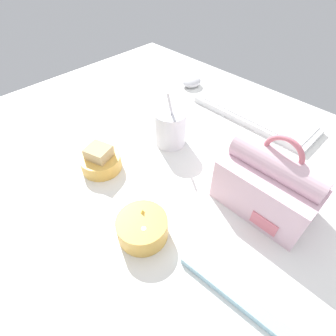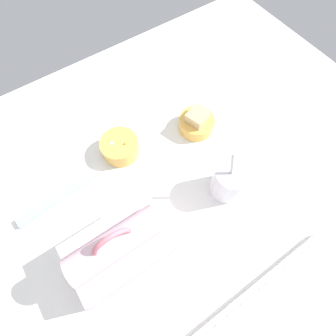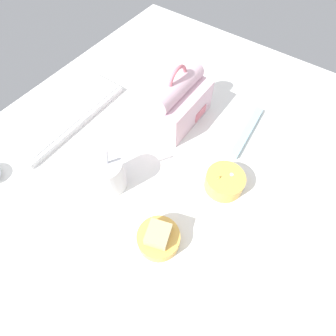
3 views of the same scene
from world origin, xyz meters
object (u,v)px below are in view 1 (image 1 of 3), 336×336
at_px(lunch_bag, 270,184).
at_px(bento_bowl_sandwich, 101,161).
at_px(keyboard, 255,114).
at_px(bento_bowl_snacks, 142,227).
at_px(chopstick_case, 234,295).
at_px(computer_mouse, 192,81).
at_px(soup_cup, 170,127).

relative_size(lunch_bag, bento_bowl_sandwich, 1.99).
relative_size(keyboard, bento_bowl_snacks, 3.80).
bearing_deg(chopstick_case, bento_bowl_snacks, -171.50).
bearing_deg(bento_bowl_sandwich, keyboard, 72.61).
relative_size(bento_bowl_snacks, computer_mouse, 1.36).
height_order(bento_bowl_sandwich, bento_bowl_snacks, bento_bowl_sandwich).
bearing_deg(bento_bowl_sandwich, soup_cup, 75.42).
bearing_deg(bento_bowl_sandwich, computer_mouse, 104.44).
bearing_deg(bento_bowl_sandwich, bento_bowl_snacks, -13.21).
height_order(lunch_bag, computer_mouse, lunch_bag).
distance_m(keyboard, bento_bowl_sandwich, 0.50).
xyz_separation_m(soup_cup, bento_bowl_sandwich, (-0.05, -0.20, -0.03)).
xyz_separation_m(bento_bowl_sandwich, computer_mouse, (-0.12, 0.48, -0.01)).
bearing_deg(lunch_bag, bento_bowl_snacks, -118.39).
distance_m(lunch_bag, computer_mouse, 0.56).
bearing_deg(keyboard, computer_mouse, 178.62).
xyz_separation_m(lunch_bag, chopstick_case, (0.07, -0.21, -0.06)).
xyz_separation_m(keyboard, chopstick_case, (0.27, -0.50, -0.00)).
height_order(lunch_bag, bento_bowl_snacks, lunch_bag).
xyz_separation_m(computer_mouse, chopstick_case, (0.54, -0.50, -0.01)).
relative_size(computer_mouse, chopstick_case, 0.35).
distance_m(bento_bowl_snacks, computer_mouse, 0.63).
bearing_deg(soup_cup, bento_bowl_sandwich, -104.58).
xyz_separation_m(keyboard, bento_bowl_snacks, (0.07, -0.53, 0.02)).
relative_size(bento_bowl_sandwich, bento_bowl_snacks, 0.99).
height_order(keyboard, chopstick_case, keyboard).
height_order(bento_bowl_sandwich, chopstick_case, bento_bowl_sandwich).
bearing_deg(soup_cup, bento_bowl_snacks, -55.81).
xyz_separation_m(bento_bowl_sandwich, bento_bowl_snacks, (0.22, -0.05, 0.00)).
bearing_deg(lunch_bag, bento_bowl_sandwich, -151.50).
xyz_separation_m(lunch_bag, bento_bowl_sandwich, (-0.35, -0.19, -0.04)).
xyz_separation_m(lunch_bag, bento_bowl_snacks, (-0.13, -0.24, -0.04)).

